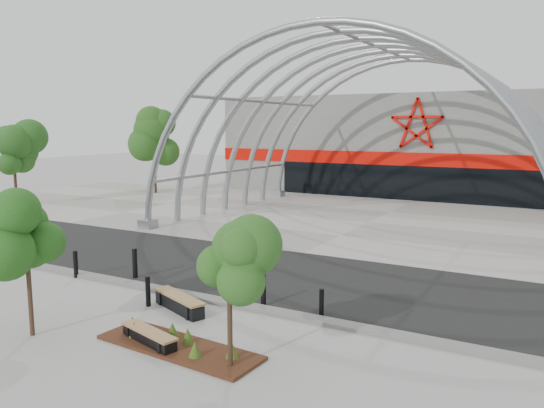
# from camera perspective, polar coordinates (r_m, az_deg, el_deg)

# --- Properties ---
(ground) EXTENTS (140.00, 140.00, 0.00)m
(ground) POSITION_cam_1_polar(r_m,az_deg,el_deg) (17.66, -6.42, -10.06)
(ground) COLOR #9F9E99
(ground) RESTS_ON ground
(road) EXTENTS (140.00, 7.00, 0.02)m
(road) POSITION_cam_1_polar(r_m,az_deg,el_deg) (20.48, -0.69, -7.37)
(road) COLOR black
(road) RESTS_ON ground
(forecourt) EXTENTS (60.00, 17.00, 0.04)m
(forecourt) POSITION_cam_1_polar(r_m,az_deg,el_deg) (31.20, 10.32, -1.98)
(forecourt) COLOR gray
(forecourt) RESTS_ON ground
(kerb) EXTENTS (60.00, 0.50, 0.12)m
(kerb) POSITION_cam_1_polar(r_m,az_deg,el_deg) (17.45, -6.90, -10.09)
(kerb) COLOR slate
(kerb) RESTS_ON ground
(arena_building) EXTENTS (34.00, 15.24, 8.00)m
(arena_building) POSITION_cam_1_polar(r_m,az_deg,el_deg) (48.08, 17.42, 6.16)
(arena_building) COLOR slate
(arena_building) RESTS_ON ground
(vault_canopy) EXTENTS (20.80, 15.80, 20.36)m
(vault_canopy) POSITION_cam_1_polar(r_m,az_deg,el_deg) (31.20, 10.32, -1.98)
(vault_canopy) COLOR #94999E
(vault_canopy) RESTS_ON ground
(planting_bed) EXTENTS (4.60, 1.68, 0.48)m
(planting_bed) POSITION_cam_1_polar(r_m,az_deg,el_deg) (14.09, -10.17, -14.56)
(planting_bed) COLOR #34140D
(planting_bed) RESTS_ON ground
(street_tree_0) EXTENTS (1.69, 1.69, 3.86)m
(street_tree_0) POSITION_cam_1_polar(r_m,az_deg,el_deg) (15.30, -24.98, -2.96)
(street_tree_0) COLOR #342016
(street_tree_0) RESTS_ON ground
(street_tree_1) EXTENTS (1.51, 1.51, 3.57)m
(street_tree_1) POSITION_cam_1_polar(r_m,az_deg,el_deg) (12.03, -4.64, -6.16)
(street_tree_1) COLOR black
(street_tree_1) RESTS_ON ground
(bench_0) EXTENTS (2.33, 1.32, 0.48)m
(bench_0) POSITION_cam_1_polar(r_m,az_deg,el_deg) (16.64, -9.96, -10.45)
(bench_0) COLOR black
(bench_0) RESTS_ON ground
(bench_1) EXTENTS (2.03, 0.94, 0.42)m
(bench_1) POSITION_cam_1_polar(r_m,az_deg,el_deg) (14.34, -13.08, -13.86)
(bench_1) COLOR black
(bench_1) RESTS_ON ground
(bollard_0) EXTENTS (0.16, 0.16, 1.01)m
(bollard_0) POSITION_cam_1_polar(r_m,az_deg,el_deg) (21.03, -20.37, -6.09)
(bollard_0) COLOR black
(bollard_0) RESTS_ON ground
(bollard_1) EXTENTS (0.18, 0.18, 1.12)m
(bollard_1) POSITION_cam_1_polar(r_m,az_deg,el_deg) (20.29, -14.54, -6.18)
(bollard_1) COLOR black
(bollard_1) RESTS_ON ground
(bollard_2) EXTENTS (0.15, 0.15, 0.95)m
(bollard_2) POSITION_cam_1_polar(r_m,az_deg,el_deg) (17.15, -13.20, -9.13)
(bollard_2) COLOR black
(bollard_2) RESTS_ON ground
(bollard_3) EXTENTS (0.17, 0.17, 1.03)m
(bollard_3) POSITION_cam_1_polar(r_m,az_deg,el_deg) (16.69, -0.93, -9.25)
(bollard_3) COLOR black
(bollard_3) RESTS_ON ground
(bollard_4) EXTENTS (0.14, 0.14, 0.86)m
(bollard_4) POSITION_cam_1_polar(r_m,az_deg,el_deg) (15.91, 5.35, -10.53)
(bollard_4) COLOR black
(bollard_4) RESTS_ON ground
(bg_tree_0) EXTENTS (3.00, 3.00, 6.45)m
(bg_tree_0) POSITION_cam_1_polar(r_m,az_deg,el_deg) (44.91, -12.57, 7.03)
(bg_tree_0) COLOR #312215
(bg_tree_0) RESTS_ON ground
(bg_tree_2) EXTENTS (2.55, 2.55, 5.38)m
(bg_tree_2) POSITION_cam_1_polar(r_m,az_deg,el_deg) (41.25, -26.08, 5.19)
(bg_tree_2) COLOR black
(bg_tree_2) RESTS_ON ground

